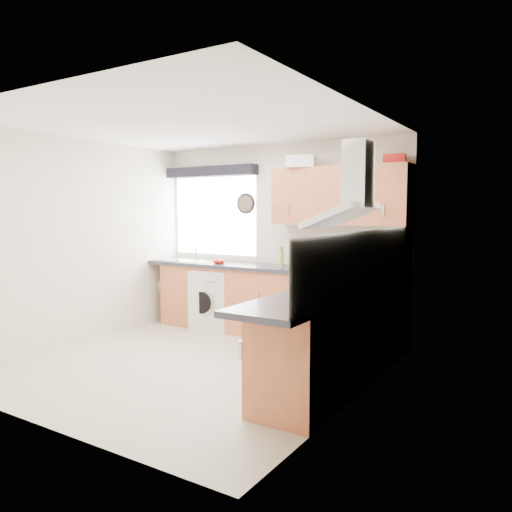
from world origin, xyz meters
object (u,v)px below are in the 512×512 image
Objects in this scene: oven at (337,338)px; washing_machine at (214,300)px; extractor_hood at (349,194)px; upper_cabinets at (340,196)px.

washing_machine is at bearing 154.23° from oven.
extractor_hood is (0.10, -0.00, 1.34)m from oven.
oven reaches higher than washing_machine.
extractor_hood is at bearing -0.00° from oven.
extractor_hood is 2.95m from washing_machine.
upper_cabinets is 2.23m from washing_machine.
oven is at bearing -67.46° from upper_cabinets.
oven is 1.99m from upper_cabinets.
extractor_hood is 0.46× the size of upper_cabinets.
oven is 1.35m from extractor_hood.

